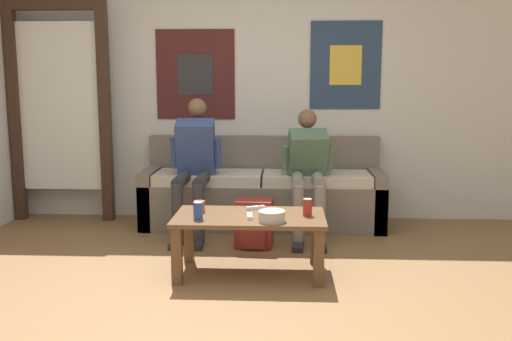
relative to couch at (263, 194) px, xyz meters
The scene contains 14 objects.
ground_plane 2.02m from the couch, 96.29° to the right, with size 18.00×18.00×0.00m, color brown.
wall_back 1.06m from the couch, 122.27° to the left, with size 10.00×0.07×2.55m.
door_frame 2.20m from the couch, behind, with size 1.00×0.10×2.15m.
couch is the anchor object (origin of this frame).
coffee_table 1.40m from the couch, 91.65° to the right, with size 1.08×0.60×0.43m.
person_seated_adult 0.79m from the couch, 149.99° to the right, with size 0.47×0.87×1.22m.
person_seated_teen 0.63m from the couch, 40.57° to the right, with size 0.47×0.91×1.12m.
backpack 0.75m from the couch, 93.45° to the right, with size 0.32×0.28×0.41m.
ceramic_bowl 1.59m from the couch, 85.51° to the right, with size 0.19×0.19×0.08m.
pillar_candle 1.39m from the couch, 107.65° to the right, with size 0.08×0.08×0.09m.
drink_can_blue 1.61m from the couch, 104.13° to the right, with size 0.07×0.07×0.12m.
drink_can_red 1.46m from the couch, 74.96° to the right, with size 0.07×0.07×0.12m.
game_controller_near_left 1.48m from the couch, 91.37° to the right, with size 0.05×0.15×0.03m.
game_controller_near_right 1.22m from the couch, 90.35° to the right, with size 0.14×0.09×0.03m.
Camera 1 is at (0.43, -3.40, 1.40)m, focal length 40.00 mm.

